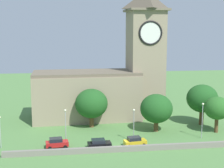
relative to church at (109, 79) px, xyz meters
name	(u,v)px	position (x,y,z in m)	size (l,w,h in m)	color
ground_plane	(111,125)	(-0.45, -7.04, -9.47)	(200.00, 200.00, 0.00)	#517F42
church	(109,79)	(0.00, 0.00, 0.00)	(32.44, 13.32, 30.81)	gray
quay_barrier	(123,149)	(-0.45, -24.18, -8.98)	(41.30, 0.70, 1.00)	gray
car_red	(57,143)	(-12.09, -20.66, -8.56)	(4.23, 2.60, 1.81)	red
car_black	(99,144)	(-4.48, -21.92, -8.62)	(4.32, 2.49, 1.68)	black
car_yellow	(135,141)	(2.17, -21.63, -8.59)	(4.30, 2.53, 1.75)	gold
streetlamp_west_end	(0,126)	(-22.13, -19.43, -5.41)	(0.44, 0.44, 5.95)	#9EA0A5
streetlamp_west_mid	(65,121)	(-10.45, -18.95, -4.97)	(0.44, 0.44, 6.70)	#9EA0A5
streetlamp_central	(134,120)	(2.40, -19.35, -5.12)	(0.44, 0.44, 6.45)	#9EA0A5
streetlamp_east_mid	(202,115)	(16.18, -19.01, -4.71)	(0.44, 0.44, 7.15)	#9EA0A5
tree_churchyard	(156,109)	(8.45, -13.29, -4.56)	(6.80, 6.80, 8.00)	brown
tree_riverside_west	(217,108)	(20.76, -15.72, -4.31)	(5.34, 5.34, 7.62)	brown
tree_by_tower	(202,99)	(20.03, -9.65, -3.47)	(7.01, 7.01, 9.21)	brown
tree_riverside_east	(91,104)	(-4.87, -8.33, -4.17)	(7.16, 7.16, 8.56)	brown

